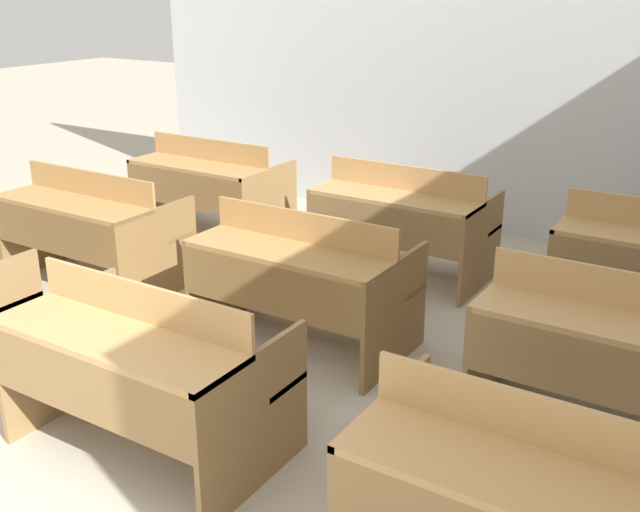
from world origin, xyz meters
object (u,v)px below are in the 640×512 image
(bench_second_left, at_px, (91,225))
(bench_second_center, at_px, (302,276))
(bench_front_center, at_px, (143,365))
(bench_second_right, at_px, (614,350))
(bench_front_right, at_px, (539,506))
(bench_third_center, at_px, (402,218))
(bench_third_left, at_px, (210,185))

(bench_second_left, distance_m, bench_second_center, 1.83)
(bench_front_center, distance_m, bench_second_right, 2.22)
(bench_front_center, relative_size, bench_second_center, 1.00)
(bench_front_right, relative_size, bench_second_right, 1.00)
(bench_front_right, relative_size, bench_third_center, 1.00)
(bench_third_left, relative_size, bench_third_center, 1.00)
(bench_second_left, height_order, bench_third_center, same)
(bench_front_right, bearing_deg, bench_third_left, 144.00)
(bench_front_center, xyz_separation_m, bench_second_left, (-1.82, 1.32, 0.00))
(bench_second_center, xyz_separation_m, bench_third_left, (-1.85, 1.35, 0.00))
(bench_second_left, distance_m, bench_third_center, 2.27)
(bench_second_left, relative_size, bench_second_right, 1.00)
(bench_front_center, distance_m, bench_third_center, 2.66)
(bench_front_center, distance_m, bench_second_center, 1.30)
(bench_second_right, height_order, bench_third_center, same)
(bench_second_left, height_order, bench_second_center, same)
(bench_front_right, distance_m, bench_second_center, 2.24)
(bench_second_center, relative_size, bench_third_left, 1.00)
(bench_front_center, height_order, bench_second_center, same)
(bench_front_center, bearing_deg, bench_third_left, 124.64)
(bench_second_left, height_order, bench_second_right, same)
(bench_front_center, relative_size, bench_third_center, 1.00)
(bench_front_center, relative_size, bench_second_right, 1.00)
(bench_second_center, bearing_deg, bench_front_right, -35.74)
(bench_front_right, height_order, bench_third_left, same)
(bench_second_left, relative_size, bench_second_center, 1.00)
(bench_second_left, bearing_deg, bench_front_center, -35.99)
(bench_front_center, bearing_deg, bench_front_right, -0.28)
(bench_front_center, distance_m, bench_second_left, 2.25)
(bench_second_right, bearing_deg, bench_third_left, 159.58)
(bench_second_right, xyz_separation_m, bench_third_center, (-1.79, 1.36, 0.00))
(bench_second_left, xyz_separation_m, bench_third_center, (1.83, 1.34, 0.00))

